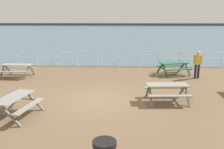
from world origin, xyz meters
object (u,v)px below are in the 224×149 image
object	(u,v)px
picnic_table_near_left	(17,67)
picnic_table_far_left	(174,66)
picnic_table_mid_centre	(14,101)
picnic_table_near_right	(167,88)
visitor	(198,63)

from	to	relation	value
picnic_table_near_left	picnic_table_far_left	world-z (taller)	same
picnic_table_near_left	picnic_table_far_left	xyz separation A→B (m)	(9.80, 1.04, 0.00)
picnic_table_near_left	picnic_table_mid_centre	distance (m)	6.54
picnic_table_near_right	picnic_table_far_left	size ratio (longest dim) A/B	0.88
picnic_table_near_left	picnic_table_mid_centre	bearing A→B (deg)	-65.05
picnic_table_near_left	picnic_table_far_left	size ratio (longest dim) A/B	0.87
picnic_table_far_left	picnic_table_near_right	bearing A→B (deg)	-120.64
picnic_table_near_left	visitor	world-z (taller)	visitor
picnic_table_near_left	picnic_table_far_left	bearing A→B (deg)	8.59
picnic_table_near_right	picnic_table_far_left	bearing A→B (deg)	72.33
picnic_table_near_right	visitor	distance (m)	4.96
picnic_table_near_left	picnic_table_mid_centre	world-z (taller)	same
picnic_table_near_right	picnic_table_mid_centre	distance (m)	6.27
picnic_table_near_left	picnic_table_near_right	xyz separation A→B (m)	(8.47, -4.13, 0.00)
picnic_table_mid_centre	visitor	distance (m)	10.51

